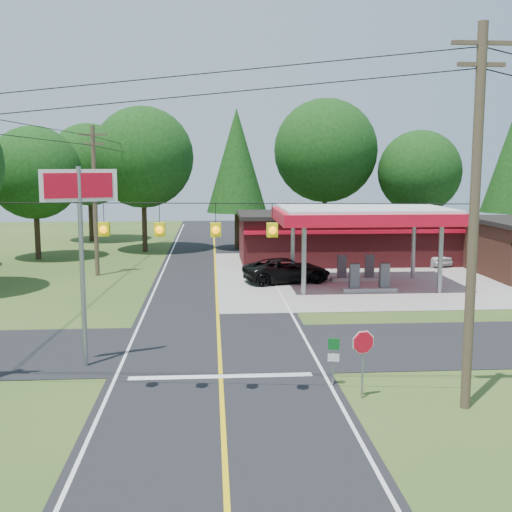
{
  "coord_description": "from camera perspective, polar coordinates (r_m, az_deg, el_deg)",
  "views": [
    {
      "loc": [
        -0.29,
        -25.47,
        7.46
      ],
      "look_at": [
        2.0,
        7.0,
        2.8
      ],
      "focal_mm": 45.0,
      "sensor_mm": 36.0,
      "label": 1
    }
  ],
  "objects": [
    {
      "name": "gas_canopy",
      "position": [
        39.7,
        9.53,
        3.42
      ],
      "size": [
        10.6,
        7.4,
        4.88
      ],
      "color": "gray",
      "rests_on": "ground"
    },
    {
      "name": "octagonal_stop_sign",
      "position": [
        20.85,
        9.5,
        -8.08
      ],
      "size": [
        0.77,
        0.24,
        2.26
      ],
      "color": "gray",
      "rests_on": "ground"
    },
    {
      "name": "treeline_backdrop",
      "position": [
        49.49,
        -2.78,
        8.17
      ],
      "size": [
        70.27,
        51.59,
        13.3
      ],
      "color": "#332316",
      "rests_on": "ground"
    },
    {
      "name": "suv_car",
      "position": [
        40.81,
        2.76,
        -1.3
      ],
      "size": [
        6.6,
        6.6,
        1.54
      ],
      "primitive_type": "imported",
      "rotation": [
        0.0,
        0.0,
        1.79
      ],
      "color": "black",
      "rests_on": "ground"
    },
    {
      "name": "utility_pole_far_left",
      "position": [
        44.21,
        -14.13,
        4.97
      ],
      "size": [
        1.8,
        0.3,
        10.0
      ],
      "color": "#473828",
      "rests_on": "ground"
    },
    {
      "name": "route_sign_post",
      "position": [
        22.07,
        6.9,
        -8.62
      ],
      "size": [
        0.39,
        0.12,
        1.89
      ],
      "color": "gray",
      "rests_on": "ground"
    },
    {
      "name": "cross_road",
      "position": [
        26.54,
        -3.28,
        -8.16
      ],
      "size": [
        70.0,
        7.0,
        0.02
      ],
      "primitive_type": "cube",
      "color": "black",
      "rests_on": "ground"
    },
    {
      "name": "overhead_beacons",
      "position": [
        19.52,
        -6.13,
        4.44
      ],
      "size": [
        17.04,
        2.04,
        1.03
      ],
      "color": "black",
      "rests_on": "ground"
    },
    {
      "name": "ground",
      "position": [
        26.54,
        -3.28,
        -8.19
      ],
      "size": [
        120.0,
        120.0,
        0.0
      ],
      "primitive_type": "plane",
      "color": "#2E4C1A",
      "rests_on": "ground"
    },
    {
      "name": "lane_center_yellow",
      "position": [
        26.53,
        -3.28,
        -8.14
      ],
      "size": [
        0.15,
        110.0,
        0.0
      ],
      "primitive_type": "cube",
      "color": "yellow",
      "rests_on": "main_highway"
    },
    {
      "name": "big_stop_sign",
      "position": [
        24.0,
        -15.36,
        3.3
      ],
      "size": [
        2.57,
        1.13,
        7.39
      ],
      "color": "gray",
      "rests_on": "ground"
    },
    {
      "name": "utility_pole_north",
      "position": [
        60.85,
        -9.93,
        5.47
      ],
      "size": [
        0.3,
        0.3,
        9.5
      ],
      "color": "#473828",
      "rests_on": "ground"
    },
    {
      "name": "convenience_store",
      "position": [
        49.84,
        7.91,
        1.68
      ],
      "size": [
        16.4,
        7.55,
        3.8
      ],
      "color": "maroon",
      "rests_on": "ground"
    },
    {
      "name": "utility_pole_near_right",
      "position": [
        20.1,
        18.82,
        3.43
      ],
      "size": [
        1.8,
        0.3,
        11.5
      ],
      "color": "#473828",
      "rests_on": "ground"
    },
    {
      "name": "main_highway",
      "position": [
        26.54,
        -3.28,
        -8.17
      ],
      "size": [
        8.0,
        120.0,
        0.02
      ],
      "primitive_type": "cube",
      "color": "black",
      "rests_on": "ground"
    },
    {
      "name": "sedan_car",
      "position": [
        49.68,
        15.08,
        0.05
      ],
      "size": [
        5.2,
        5.2,
        1.4
      ],
      "primitive_type": "imported",
      "rotation": [
        0.0,
        0.0,
        0.32
      ],
      "color": "white",
      "rests_on": "ground"
    }
  ]
}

